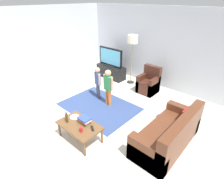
{
  "coord_description": "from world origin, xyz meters",
  "views": [
    {
      "loc": [
        2.97,
        -2.69,
        2.95
      ],
      "look_at": [
        0.0,
        0.6,
        0.65
      ],
      "focal_mm": 28.92,
      "sensor_mm": 36.0,
      "label": 1
    }
  ],
  "objects_px": {
    "floor_lamp": "(133,42)",
    "tv_remote": "(92,128)",
    "coffee_table": "(79,126)",
    "soda_can": "(81,129)",
    "armchair": "(149,84)",
    "plate": "(75,117)",
    "tv_stand": "(111,72)",
    "child_near_tv": "(98,80)",
    "child_center": "(108,84)",
    "couch": "(170,135)",
    "book_stack": "(85,120)",
    "bottle": "(67,118)",
    "tv": "(111,57)"
  },
  "relations": [
    {
      "from": "floor_lamp",
      "to": "tv_remote",
      "type": "height_order",
      "value": "floor_lamp"
    },
    {
      "from": "coffee_table",
      "to": "soda_can",
      "type": "relative_size",
      "value": 8.33
    },
    {
      "from": "armchair",
      "to": "plate",
      "type": "relative_size",
      "value": 4.09
    },
    {
      "from": "tv_stand",
      "to": "child_near_tv",
      "type": "distance_m",
      "value": 1.73
    },
    {
      "from": "child_center",
      "to": "soda_can",
      "type": "relative_size",
      "value": 9.38
    },
    {
      "from": "tv_stand",
      "to": "tv_remote",
      "type": "xyz_separation_m",
      "value": [
        2.21,
        -3.01,
        0.19
      ]
    },
    {
      "from": "tv_stand",
      "to": "coffee_table",
      "type": "xyz_separation_m",
      "value": [
        1.89,
        -3.11,
        0.13
      ]
    },
    {
      "from": "armchair",
      "to": "tv_remote",
      "type": "height_order",
      "value": "armchair"
    },
    {
      "from": "armchair",
      "to": "soda_can",
      "type": "xyz_separation_m",
      "value": [
        0.32,
        -3.19,
        0.18
      ]
    },
    {
      "from": "child_center",
      "to": "coffee_table",
      "type": "xyz_separation_m",
      "value": [
        0.56,
        -1.53,
        -0.31
      ]
    },
    {
      "from": "plate",
      "to": "armchair",
      "type": "bearing_deg",
      "value": 86.18
    },
    {
      "from": "child_center",
      "to": "tv_remote",
      "type": "height_order",
      "value": "child_center"
    },
    {
      "from": "couch",
      "to": "child_near_tv",
      "type": "distance_m",
      "value": 2.76
    },
    {
      "from": "child_near_tv",
      "to": "soda_can",
      "type": "height_order",
      "value": "child_near_tv"
    },
    {
      "from": "book_stack",
      "to": "child_center",
      "type": "bearing_deg",
      "value": 113.16
    },
    {
      "from": "couch",
      "to": "child_center",
      "type": "distance_m",
      "value": 2.23
    },
    {
      "from": "couch",
      "to": "bottle",
      "type": "bearing_deg",
      "value": -145.53
    },
    {
      "from": "tv",
      "to": "floor_lamp",
      "type": "height_order",
      "value": "floor_lamp"
    },
    {
      "from": "couch",
      "to": "plate",
      "type": "height_order",
      "value": "couch"
    },
    {
      "from": "couch",
      "to": "soda_can",
      "type": "relative_size",
      "value": 15.0
    },
    {
      "from": "child_center",
      "to": "tv_remote",
      "type": "relative_size",
      "value": 6.62
    },
    {
      "from": "child_near_tv",
      "to": "tv_remote",
      "type": "distance_m",
      "value": 2.09
    },
    {
      "from": "couch",
      "to": "coffee_table",
      "type": "relative_size",
      "value": 1.8
    },
    {
      "from": "child_center",
      "to": "tv_remote",
      "type": "bearing_deg",
      "value": -58.51
    },
    {
      "from": "child_center",
      "to": "plate",
      "type": "relative_size",
      "value": 5.12
    },
    {
      "from": "coffee_table",
      "to": "couch",
      "type": "bearing_deg",
      "value": 36.18
    },
    {
      "from": "book_stack",
      "to": "armchair",
      "type": "bearing_deg",
      "value": 92.88
    },
    {
      "from": "coffee_table",
      "to": "tv_remote",
      "type": "xyz_separation_m",
      "value": [
        0.32,
        0.1,
        0.06
      ]
    },
    {
      "from": "tv_stand",
      "to": "tv",
      "type": "relative_size",
      "value": 1.09
    },
    {
      "from": "tv_stand",
      "to": "book_stack",
      "type": "height_order",
      "value": "book_stack"
    },
    {
      "from": "armchair",
      "to": "child_near_tv",
      "type": "bearing_deg",
      "value": -124.36
    },
    {
      "from": "couch",
      "to": "soda_can",
      "type": "distance_m",
      "value": 1.91
    },
    {
      "from": "floor_lamp",
      "to": "plate",
      "type": "bearing_deg",
      "value": -77.32
    },
    {
      "from": "child_near_tv",
      "to": "floor_lamp",
      "type": "bearing_deg",
      "value": 87.21
    },
    {
      "from": "tv_stand",
      "to": "book_stack",
      "type": "distance_m",
      "value": 3.57
    },
    {
      "from": "book_stack",
      "to": "plate",
      "type": "relative_size",
      "value": 1.29
    },
    {
      "from": "couch",
      "to": "bottle",
      "type": "relative_size",
      "value": 6.37
    },
    {
      "from": "floor_lamp",
      "to": "coffee_table",
      "type": "distance_m",
      "value": 3.61
    },
    {
      "from": "child_near_tv",
      "to": "child_center",
      "type": "distance_m",
      "value": 0.55
    },
    {
      "from": "couch",
      "to": "plate",
      "type": "relative_size",
      "value": 8.18
    },
    {
      "from": "armchair",
      "to": "coffee_table",
      "type": "relative_size",
      "value": 0.9
    },
    {
      "from": "child_near_tv",
      "to": "tv_stand",
      "type": "bearing_deg",
      "value": 118.21
    },
    {
      "from": "book_stack",
      "to": "soda_can",
      "type": "height_order",
      "value": "book_stack"
    },
    {
      "from": "tv_stand",
      "to": "child_center",
      "type": "relative_size",
      "value": 1.07
    },
    {
      "from": "bottle",
      "to": "child_center",
      "type": "bearing_deg",
      "value": 99.5
    },
    {
      "from": "floor_lamp",
      "to": "armchair",
      "type": "bearing_deg",
      "value": -11.87
    },
    {
      "from": "bottle",
      "to": "tv_remote",
      "type": "height_order",
      "value": "bottle"
    },
    {
      "from": "soda_can",
      "to": "plate",
      "type": "distance_m",
      "value": 0.57
    },
    {
      "from": "tv",
      "to": "book_stack",
      "type": "height_order",
      "value": "tv"
    },
    {
      "from": "tv_stand",
      "to": "bottle",
      "type": "xyz_separation_m",
      "value": [
        1.61,
        -3.23,
        0.29
      ]
    }
  ]
}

